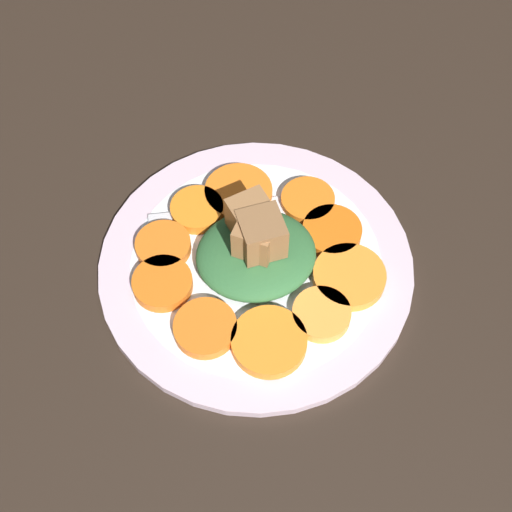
# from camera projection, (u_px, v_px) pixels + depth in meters

# --- Properties ---
(table_slab) EXTENTS (1.20, 1.20, 0.02)m
(table_slab) POSITION_uv_depth(u_px,v_px,m) (256.00, 273.00, 0.70)
(table_slab) COLOR black
(table_slab) RESTS_ON ground
(plate) EXTENTS (0.30, 0.30, 0.01)m
(plate) POSITION_uv_depth(u_px,v_px,m) (256.00, 265.00, 0.69)
(plate) COLOR silver
(plate) RESTS_ON table_slab
(carrot_slice_0) EXTENTS (0.05, 0.05, 0.01)m
(carrot_slice_0) POSITION_uv_depth(u_px,v_px,m) (321.00, 314.00, 0.65)
(carrot_slice_0) COLOR #F99539
(carrot_slice_0) RESTS_ON plate
(carrot_slice_1) EXTENTS (0.07, 0.07, 0.01)m
(carrot_slice_1) POSITION_uv_depth(u_px,v_px,m) (349.00, 277.00, 0.67)
(carrot_slice_1) COLOR orange
(carrot_slice_1) RESTS_ON plate
(carrot_slice_2) EXTENTS (0.06, 0.06, 0.01)m
(carrot_slice_2) POSITION_uv_depth(u_px,v_px,m) (332.00, 232.00, 0.70)
(carrot_slice_2) COLOR #D56013
(carrot_slice_2) RESTS_ON plate
(carrot_slice_3) EXTENTS (0.05, 0.05, 0.01)m
(carrot_slice_3) POSITION_uv_depth(u_px,v_px,m) (308.00, 201.00, 0.72)
(carrot_slice_3) COLOR orange
(carrot_slice_3) RESTS_ON plate
(carrot_slice_4) EXTENTS (0.07, 0.07, 0.01)m
(carrot_slice_4) POSITION_uv_depth(u_px,v_px,m) (242.00, 192.00, 0.72)
(carrot_slice_4) COLOR orange
(carrot_slice_4) RESTS_ON plate
(carrot_slice_5) EXTENTS (0.05, 0.05, 0.01)m
(carrot_slice_5) POSITION_uv_depth(u_px,v_px,m) (197.00, 210.00, 0.71)
(carrot_slice_5) COLOR orange
(carrot_slice_5) RESTS_ON plate
(carrot_slice_6) EXTENTS (0.05, 0.05, 0.01)m
(carrot_slice_6) POSITION_uv_depth(u_px,v_px,m) (163.00, 246.00, 0.69)
(carrot_slice_6) COLOR orange
(carrot_slice_6) RESTS_ON plate
(carrot_slice_7) EXTENTS (0.06, 0.06, 0.01)m
(carrot_slice_7) POSITION_uv_depth(u_px,v_px,m) (162.00, 283.00, 0.66)
(carrot_slice_7) COLOR orange
(carrot_slice_7) RESTS_ON plate
(carrot_slice_8) EXTENTS (0.06, 0.06, 0.01)m
(carrot_slice_8) POSITION_uv_depth(u_px,v_px,m) (205.00, 328.00, 0.64)
(carrot_slice_8) COLOR orange
(carrot_slice_8) RESTS_ON plate
(carrot_slice_9) EXTENTS (0.07, 0.07, 0.01)m
(carrot_slice_9) POSITION_uv_depth(u_px,v_px,m) (269.00, 342.00, 0.63)
(carrot_slice_9) COLOR orange
(carrot_slice_9) RESTS_ON plate
(center_pile) EXTENTS (0.11, 0.10, 0.06)m
(center_pile) POSITION_uv_depth(u_px,v_px,m) (257.00, 246.00, 0.67)
(center_pile) COLOR #2D6033
(center_pile) RESTS_ON plate
(fork) EXTENTS (0.19, 0.03, 0.00)m
(fork) POSITION_uv_depth(u_px,v_px,m) (246.00, 210.00, 0.71)
(fork) COLOR silver
(fork) RESTS_ON plate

